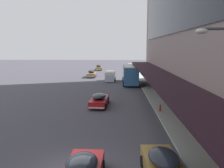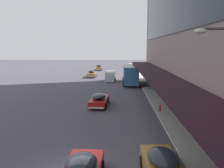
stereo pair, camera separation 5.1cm
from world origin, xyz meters
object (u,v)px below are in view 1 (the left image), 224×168
(sedan_lead_near, at_px, (99,67))
(sedan_trailing_mid, at_px, (92,74))
(transit_bus_kerbside_front, at_px, (130,74))
(vw_van, at_px, (110,76))
(sedan_far_back, at_px, (99,100))
(fire_hydrant, at_px, (160,108))
(sedan_oncoming_rear, at_px, (163,165))

(sedan_lead_near, height_order, sedan_trailing_mid, sedan_lead_near)
(transit_bus_kerbside_front, xyz_separation_m, vw_van, (-3.70, 3.90, -0.84))
(transit_bus_kerbside_front, bearing_deg, sedan_far_back, -104.02)
(transit_bus_kerbside_front, distance_m, fire_hydrant, 19.92)
(sedan_trailing_mid, relative_size, sedan_oncoming_rear, 1.10)
(sedan_trailing_mid, bearing_deg, sedan_lead_near, 89.16)
(vw_van, distance_m, fire_hydrant, 24.37)
(fire_hydrant, bearing_deg, sedan_oncoming_rear, -98.81)
(sedan_trailing_mid, bearing_deg, vw_van, -56.69)
(fire_hydrant, bearing_deg, transit_bus_kerbside_front, 96.22)
(vw_van, bearing_deg, transit_bus_kerbside_front, -46.47)
(sedan_lead_near, bearing_deg, fire_hydrant, -78.09)
(sedan_lead_near, xyz_separation_m, sedan_trailing_mid, (-0.25, -17.20, -0.00))
(transit_bus_kerbside_front, xyz_separation_m, sedan_oncoming_rear, (0.13, -32.82, -1.17))
(fire_hydrant, bearing_deg, vw_van, 103.91)
(sedan_far_back, bearing_deg, transit_bus_kerbside_front, 75.98)
(sedan_oncoming_rear, bearing_deg, sedan_far_back, 105.59)
(transit_bus_kerbside_front, relative_size, sedan_oncoming_rear, 2.08)
(sedan_far_back, xyz_separation_m, vw_van, (0.56, 20.98, 0.36))
(transit_bus_kerbside_front, xyz_separation_m, sedan_far_back, (-4.27, -17.08, -1.21))
(sedan_lead_near, bearing_deg, sedan_trailing_mid, -90.84)
(sedan_trailing_mid, distance_m, sedan_oncoming_rear, 44.25)
(transit_bus_kerbside_front, height_order, sedan_trailing_mid, transit_bus_kerbside_front)
(vw_van, bearing_deg, fire_hydrant, -76.09)
(transit_bus_kerbside_front, bearing_deg, sedan_lead_near, 105.81)
(sedan_lead_near, bearing_deg, transit_bus_kerbside_front, -74.19)
(sedan_lead_near, xyz_separation_m, fire_hydrant, (10.04, -47.60, -0.30))
(sedan_trailing_mid, height_order, sedan_far_back, sedan_trailing_mid)
(transit_bus_kerbside_front, relative_size, sedan_lead_near, 1.96)
(sedan_lead_near, height_order, fire_hydrant, sedan_lead_near)
(sedan_far_back, relative_size, fire_hydrant, 7.27)
(vw_van, bearing_deg, sedan_trailing_mid, 123.31)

